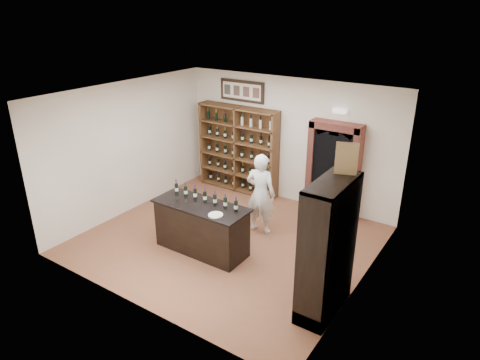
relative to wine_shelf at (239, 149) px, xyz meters
The scene contains 21 objects.
floor 2.89m from the wine_shelf, 60.87° to the right, with size 5.50×5.50×0.00m, color brown.
ceiling 3.28m from the wine_shelf, 60.87° to the right, with size 5.50×5.50×0.00m, color white.
wall_back 1.37m from the wine_shelf, ahead, with size 5.50×0.04×3.00m, color silver.
wall_left 2.78m from the wine_shelf, 121.86° to the right, with size 0.04×5.00×3.00m, color silver.
wall_right 4.69m from the wine_shelf, 29.94° to the right, with size 0.04×5.00×3.00m, color silver.
wine_shelf is the anchor object (origin of this frame).
framed_picture 1.46m from the wine_shelf, 90.00° to the left, with size 1.25×0.04×0.52m, color black.
arched_doorway 2.55m from the wine_shelf, ahead, with size 1.17×0.35×2.17m.
emergency_light 2.86m from the wine_shelf, ahead, with size 0.30×0.10×0.10m, color white.
tasting_counter 3.19m from the wine_shelf, 69.44° to the right, with size 1.88×0.78×1.00m.
counter_bottle_0 2.82m from the wine_shelf, 82.27° to the right, with size 0.07×0.07×0.30m.
counter_bottle_1 2.87m from the wine_shelf, 77.51° to the right, with size 0.07×0.07×0.30m.
counter_bottle_2 2.93m from the wine_shelf, 72.91° to the right, with size 0.07×0.07×0.30m.
counter_bottle_3 3.01m from the wine_shelf, 68.54° to the right, with size 0.07×0.07×0.30m.
counter_bottle_4 3.10m from the wine_shelf, 64.41° to the right, with size 0.07×0.07×0.30m.
counter_bottle_5 3.21m from the wine_shelf, 60.55° to the right, with size 0.07×0.07×0.30m.
counter_bottle_6 3.34m from the wine_shelf, 56.96° to the right, with size 0.07×0.07×0.30m.
side_cabinet 5.02m from the wine_shelf, 40.21° to the right, with size 0.48×1.20×2.20m.
shopkeeper 2.33m from the wine_shelf, 44.83° to the right, with size 0.64×0.42×1.74m, color white.
plate 3.53m from the wine_shelf, 62.84° to the right, with size 0.27×0.27×0.02m, color silver.
wine_crate 4.93m from the wine_shelf, 36.66° to the right, with size 0.33×0.13×0.46m, color tan.
Camera 1 is at (4.49, -6.25, 4.52)m, focal length 32.00 mm.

